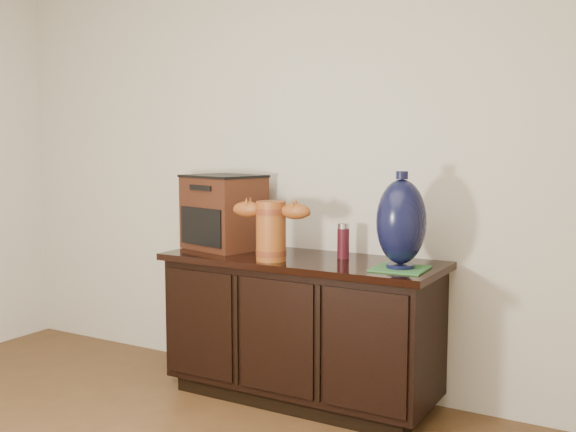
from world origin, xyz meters
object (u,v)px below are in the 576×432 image
Objects in this scene: lamp_base at (401,222)px; spray_can at (343,241)px; sideboard at (301,327)px; terracotta_vessel at (271,227)px; tv_radio at (224,212)px.

lamp_base is 2.52× the size of spray_can.
sideboard is 0.50m from spray_can.
lamp_base is at bearing 1.65° from terracotta_vessel.
tv_radio is 0.73m from spray_can.
terracotta_vessel is at bearing -139.24° from spray_can.
tv_radio is 1.08m from lamp_base.
terracotta_vessel is 2.37× the size of spray_can.
sideboard is 3.24× the size of lamp_base.
lamp_base is at bearing -21.42° from spray_can.
sideboard is 3.05× the size of tv_radio.
sideboard is 0.78m from tv_radio.
terracotta_vessel is 0.89× the size of tv_radio.
tv_radio reaches higher than spray_can.
tv_radio reaches higher than terracotta_vessel.
terracotta_vessel is 0.65m from lamp_base.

